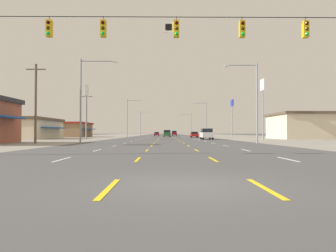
{
  "coord_description": "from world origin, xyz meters",
  "views": [
    {
      "loc": [
        -0.5,
        -7.53,
        1.25
      ],
      "look_at": [
        0.21,
        60.78,
        2.69
      ],
      "focal_mm": 33.44,
      "sensor_mm": 36.0,
      "label": 1
    }
  ],
  "objects_px": {
    "sedan_inner_left_far": "(157,134)",
    "streetlight_right_row_2": "(190,123)",
    "suv_center_turn_midfar": "(167,133)",
    "streetlight_left_row_2": "(142,122)",
    "pole_sign_right_row_2": "(232,108)",
    "streetlight_left_row_1": "(128,116)",
    "suv_far_right_nearest": "(207,134)",
    "pole_sign_left_row_1": "(86,97)",
    "streetlight_right_row_1": "(205,117)",
    "suv_inner_right_farther": "(174,133)",
    "streetlight_left_row_0": "(85,94)",
    "streetlight_right_row_0": "(254,97)",
    "pole_sign_right_row_1": "(263,94)",
    "suv_center_turn_mid": "(167,133)",
    "sedan_far_right_near": "(194,135)"
  },
  "relations": [
    {
      "from": "suv_inner_right_farther",
      "to": "suv_center_turn_midfar",
      "type": "bearing_deg",
      "value": -101.02
    },
    {
      "from": "suv_center_turn_midfar",
      "to": "streetlight_right_row_0",
      "type": "relative_size",
      "value": 0.53
    },
    {
      "from": "pole_sign_left_row_1",
      "to": "streetlight_left_row_2",
      "type": "bearing_deg",
      "value": 85.93
    },
    {
      "from": "pole_sign_right_row_1",
      "to": "suv_center_turn_midfar",
      "type": "bearing_deg",
      "value": 105.82
    },
    {
      "from": "suv_far_right_nearest",
      "to": "pole_sign_right_row_2",
      "type": "xyz_separation_m",
      "value": [
        9.79,
        23.57,
        6.52
      ]
    },
    {
      "from": "sedan_far_right_near",
      "to": "streetlight_left_row_2",
      "type": "height_order",
      "value": "streetlight_left_row_2"
    },
    {
      "from": "suv_inner_right_farther",
      "to": "streetlight_left_row_1",
      "type": "height_order",
      "value": "streetlight_left_row_1"
    },
    {
      "from": "pole_sign_right_row_1",
      "to": "streetlight_left_row_2",
      "type": "height_order",
      "value": "pole_sign_right_row_1"
    },
    {
      "from": "streetlight_left_row_0",
      "to": "streetlight_left_row_2",
      "type": "distance_m",
      "value": 88.47
    },
    {
      "from": "streetlight_left_row_0",
      "to": "streetlight_right_row_0",
      "type": "relative_size",
      "value": 1.05
    },
    {
      "from": "suv_far_right_nearest",
      "to": "sedan_inner_left_far",
      "type": "bearing_deg",
      "value": 100.64
    },
    {
      "from": "sedan_inner_left_far",
      "to": "pole_sign_right_row_1",
      "type": "height_order",
      "value": "pole_sign_right_row_1"
    },
    {
      "from": "suv_center_turn_mid",
      "to": "streetlight_left_row_1",
      "type": "height_order",
      "value": "streetlight_left_row_1"
    },
    {
      "from": "suv_far_right_nearest",
      "to": "pole_sign_right_row_1",
      "type": "bearing_deg",
      "value": -14.95
    },
    {
      "from": "streetlight_left_row_2",
      "to": "suv_center_turn_midfar",
      "type": "bearing_deg",
      "value": -50.35
    },
    {
      "from": "suv_inner_right_farther",
      "to": "pole_sign_left_row_1",
      "type": "distance_m",
      "value": 74.78
    },
    {
      "from": "sedan_far_right_near",
      "to": "suv_center_turn_midfar",
      "type": "distance_m",
      "value": 34.61
    },
    {
      "from": "sedan_inner_left_far",
      "to": "streetlight_right_row_1",
      "type": "height_order",
      "value": "streetlight_right_row_1"
    },
    {
      "from": "sedan_inner_left_far",
      "to": "streetlight_left_row_0",
      "type": "height_order",
      "value": "streetlight_left_row_0"
    },
    {
      "from": "pole_sign_right_row_2",
      "to": "streetlight_left_row_2",
      "type": "bearing_deg",
      "value": 121.33
    },
    {
      "from": "suv_center_turn_mid",
      "to": "streetlight_right_row_0",
      "type": "xyz_separation_m",
      "value": [
        9.6,
        -53.65,
        4.36
      ]
    },
    {
      "from": "sedan_inner_left_far",
      "to": "pole_sign_right_row_2",
      "type": "relative_size",
      "value": 0.46
    },
    {
      "from": "suv_center_turn_midfar",
      "to": "pole_sign_right_row_1",
      "type": "xyz_separation_m",
      "value": [
        16.4,
        -57.86,
        7.03
      ]
    },
    {
      "from": "suv_far_right_nearest",
      "to": "streetlight_right_row_0",
      "type": "height_order",
      "value": "streetlight_right_row_0"
    },
    {
      "from": "suv_center_turn_midfar",
      "to": "suv_far_right_nearest",
      "type": "bearing_deg",
      "value": -82.9
    },
    {
      "from": "streetlight_right_row_1",
      "to": "streetlight_left_row_1",
      "type": "bearing_deg",
      "value": 180.0
    },
    {
      "from": "suv_center_turn_midfar",
      "to": "streetlight_right_row_1",
      "type": "distance_m",
      "value": 33.81
    },
    {
      "from": "pole_sign_left_row_1",
      "to": "streetlight_right_row_1",
      "type": "relative_size",
      "value": 1.09
    },
    {
      "from": "streetlight_left_row_2",
      "to": "streetlight_right_row_2",
      "type": "height_order",
      "value": "streetlight_left_row_2"
    },
    {
      "from": "pole_sign_right_row_1",
      "to": "streetlight_right_row_0",
      "type": "bearing_deg",
      "value": -110.38
    },
    {
      "from": "suv_far_right_nearest",
      "to": "streetlight_right_row_0",
      "type": "relative_size",
      "value": 0.53
    },
    {
      "from": "pole_sign_left_row_1",
      "to": "streetlight_right_row_2",
      "type": "height_order",
      "value": "pole_sign_left_row_1"
    },
    {
      "from": "suv_center_turn_mid",
      "to": "suv_center_turn_midfar",
      "type": "bearing_deg",
      "value": 89.77
    },
    {
      "from": "sedan_inner_left_far",
      "to": "streetlight_right_row_2",
      "type": "distance_m",
      "value": 17.8
    },
    {
      "from": "suv_inner_right_farther",
      "to": "streetlight_left_row_2",
      "type": "xyz_separation_m",
      "value": [
        -13.15,
        -4.08,
        4.57
      ]
    },
    {
      "from": "pole_sign_right_row_1",
      "to": "suv_far_right_nearest",
      "type": "bearing_deg",
      "value": 165.05
    },
    {
      "from": "suv_center_turn_midfar",
      "to": "sedan_inner_left_far",
      "type": "distance_m",
      "value": 3.71
    },
    {
      "from": "pole_sign_left_row_1",
      "to": "streetlight_right_row_1",
      "type": "xyz_separation_m",
      "value": [
        24.4,
        23.96,
        -2.43
      ]
    },
    {
      "from": "suv_center_turn_midfar",
      "to": "streetlight_left_row_0",
      "type": "relative_size",
      "value": 0.5
    },
    {
      "from": "pole_sign_right_row_2",
      "to": "streetlight_left_row_1",
      "type": "bearing_deg",
      "value": -179.11
    },
    {
      "from": "sedan_inner_left_far",
      "to": "streetlight_left_row_1",
      "type": "xyz_separation_m",
      "value": [
        -6.42,
        -32.85,
        4.82
      ]
    },
    {
      "from": "suv_center_turn_midfar",
      "to": "streetlight_left_row_2",
      "type": "height_order",
      "value": "streetlight_left_row_2"
    },
    {
      "from": "streetlight_left_row_0",
      "to": "suv_inner_right_farther",
      "type": "bearing_deg",
      "value": 81.95
    },
    {
      "from": "streetlight_right_row_0",
      "to": "streetlight_right_row_1",
      "type": "xyz_separation_m",
      "value": [
        0.03,
        44.24,
        -0.14
      ]
    },
    {
      "from": "suv_inner_right_farther",
      "to": "streetlight_right_row_0",
      "type": "relative_size",
      "value": 0.53
    },
    {
      "from": "streetlight_left_row_0",
      "to": "pole_sign_right_row_1",
      "type": "bearing_deg",
      "value": 35.14
    },
    {
      "from": "streetlight_left_row_2",
      "to": "streetlight_left_row_0",
      "type": "bearing_deg",
      "value": -89.96
    },
    {
      "from": "streetlight_left_row_0",
      "to": "suv_center_turn_mid",
      "type": "bearing_deg",
      "value": 79.59
    },
    {
      "from": "streetlight_left_row_1",
      "to": "streetlight_right_row_2",
      "type": "bearing_deg",
      "value": 66.35
    },
    {
      "from": "suv_inner_right_farther",
      "to": "streetlight_left_row_2",
      "type": "distance_m",
      "value": 14.51
    }
  ]
}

